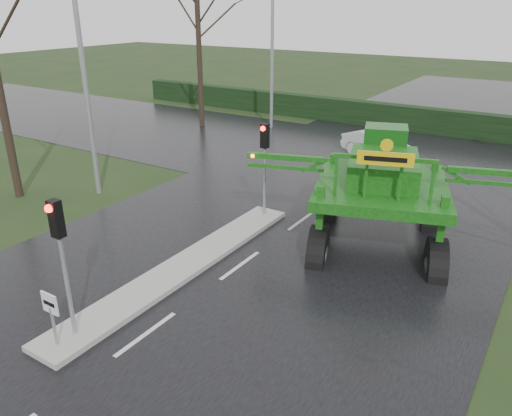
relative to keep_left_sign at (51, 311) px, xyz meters
The scene contains 13 objects.
ground 2.25m from the keep_left_sign, 49.10° to the left, with size 140.00×140.00×0.00m, color black.
road_main 11.62m from the keep_left_sign, 83.55° to the left, with size 14.00×80.00×0.02m, color black.
road_cross 17.58m from the keep_left_sign, 85.75° to the left, with size 80.00×12.00×0.02m, color black.
median_island 4.60m from the keep_left_sign, 90.00° to the left, with size 1.20×10.00×0.16m, color gray.
hedge_row 25.54m from the keep_left_sign, 87.08° to the left, with size 44.00×0.90×1.50m, color black.
keep_left_sign is the anchor object (origin of this frame).
traffic_signal_near 1.61m from the keep_left_sign, 90.00° to the left, with size 0.26×0.33×3.52m.
traffic_signal_mid 9.12m from the keep_left_sign, 90.00° to the left, with size 0.26×0.33×3.52m.
street_light_left_near 11.32m from the keep_left_sign, 132.59° to the left, with size 3.85×0.30×10.00m.
street_light_left_far 23.11m from the keep_left_sign, 107.78° to the left, with size 3.85×0.30×10.00m.
tree_left_far 23.30m from the keep_left_sign, 119.87° to the left, with size 7.70×7.70×13.26m.
crop_sprayer 8.21m from the keep_left_sign, 68.88° to the left, with size 8.37×6.45×4.90m.
white_sedan 18.67m from the keep_left_sign, 87.47° to the left, with size 1.40×4.02×1.32m, color silver.
Camera 1 is at (7.55, -6.92, 7.37)m, focal length 35.00 mm.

